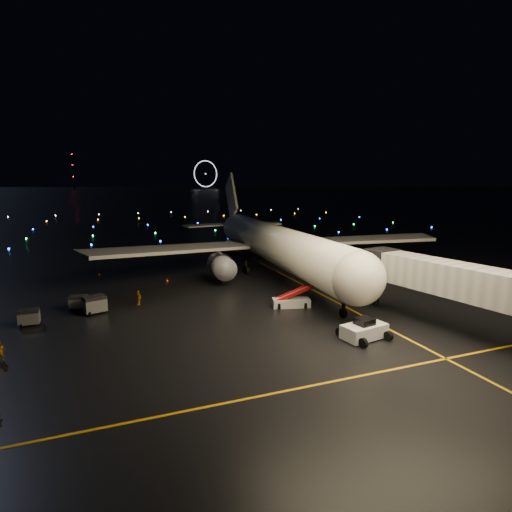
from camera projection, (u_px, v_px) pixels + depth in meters
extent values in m
plane|color=black|center=(121.00, 199.00, 312.56)|extent=(2000.00, 2000.00, 0.00)
cube|color=#E4A00A|center=(302.00, 284.00, 54.69)|extent=(0.25, 80.00, 0.02)
cube|color=#E4A00A|center=(244.00, 399.00, 25.80)|extent=(60.00, 0.25, 0.02)
cube|color=silver|center=(364.00, 328.00, 35.63)|extent=(4.32, 2.76, 1.91)
imported|color=orange|center=(0.00, 351.00, 31.19)|extent=(0.84, 0.68, 1.63)
imported|color=orange|center=(138.00, 298.00, 45.57)|extent=(0.82, 1.03, 1.64)
cone|color=#FD4E0A|center=(223.00, 279.00, 56.32)|extent=(0.57, 0.57, 0.53)
cone|color=#FD4E0A|center=(219.00, 278.00, 57.26)|extent=(0.53, 0.53, 0.54)
cone|color=#FD4E0A|center=(167.00, 280.00, 56.17)|extent=(0.44, 0.44, 0.46)
cone|color=#FD4E0A|center=(99.00, 274.00, 59.93)|extent=(0.49, 0.49, 0.45)
cylinder|color=black|center=(73.00, 171.00, 690.36)|extent=(1.80, 1.80, 64.00)
cube|color=slate|center=(95.00, 305.00, 42.58)|extent=(2.57, 2.14, 1.88)
cube|color=slate|center=(79.00, 302.00, 43.90)|extent=(1.98, 1.52, 1.54)
cube|color=slate|center=(29.00, 317.00, 39.07)|extent=(1.88, 1.34, 1.58)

